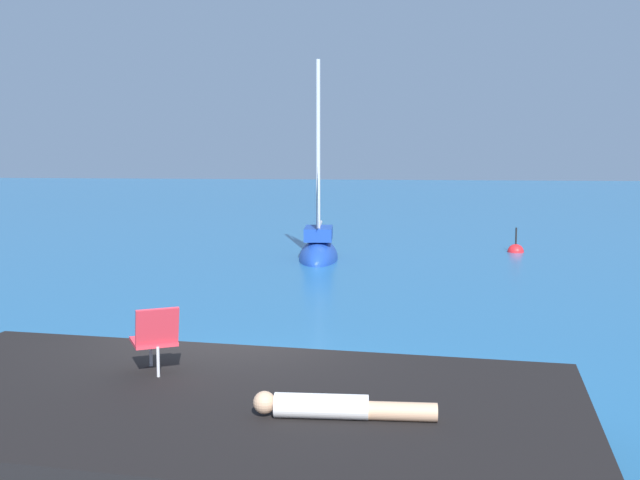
{
  "coord_description": "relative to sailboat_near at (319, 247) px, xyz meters",
  "views": [
    {
      "loc": [
        2.61,
        -10.13,
        3.48
      ],
      "look_at": [
        -0.15,
        10.78,
        0.96
      ],
      "focal_mm": 42.19,
      "sensor_mm": 36.0,
      "label": 1
    }
  ],
  "objects": [
    {
      "name": "boulder_seaward",
      "position": [
        1.65,
        -14.32,
        -0.37
      ],
      "size": [
        1.53,
        1.4,
        0.87
      ],
      "primitive_type": "cube",
      "rotation": [
        0.08,
        0.1,
        2.8
      ],
      "color": "black",
      "rests_on": "ground"
    },
    {
      "name": "marker_buoy",
      "position": [
        6.51,
        2.45,
        -0.37
      ],
      "size": [
        0.56,
        0.56,
        1.13
      ],
      "color": "red",
      "rests_on": "ground"
    },
    {
      "name": "sailboat_near",
      "position": [
        0.0,
        0.0,
        0.0
      ],
      "size": [
        1.57,
        3.78,
        6.9
      ],
      "rotation": [
        0.0,
        0.0,
        4.8
      ],
      "color": "#193D99",
      "rests_on": "ground"
    },
    {
      "name": "ground_plane",
      "position": [
        0.58,
        -13.67,
        -0.37
      ],
      "size": [
        160.0,
        160.0,
        0.0
      ],
      "primitive_type": "plane",
      "color": "#236093"
    },
    {
      "name": "shore_ledge",
      "position": [
        1.07,
        -16.38,
        0.09
      ],
      "size": [
        8.05,
        4.67,
        0.93
      ],
      "primitive_type": "cube",
      "rotation": [
        0.0,
        0.0,
        -0.09
      ],
      "color": "black",
      "rests_on": "ground"
    },
    {
      "name": "boulder_inland",
      "position": [
        4.19,
        -14.52,
        -0.37
      ],
      "size": [
        1.92,
        1.78,
        1.07
      ],
      "primitive_type": "cube",
      "rotation": [
        0.06,
        0.13,
        2.7
      ],
      "color": "black",
      "rests_on": "ground"
    },
    {
      "name": "person_sunbather",
      "position": [
        2.43,
        -16.92,
        0.67
      ],
      "size": [
        1.76,
        0.28,
        0.25
      ],
      "rotation": [
        0.0,
        0.0,
        0.05
      ],
      "color": "white",
      "rests_on": "shore_ledge"
    },
    {
      "name": "beach_chair",
      "position": [
        0.22,
        -15.73,
        1.0
      ],
      "size": [
        0.71,
        0.76,
        0.8
      ],
      "rotation": [
        0.0,
        0.0,
        2.09
      ],
      "color": "#E03342",
      "rests_on": "shore_ledge"
    }
  ]
}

